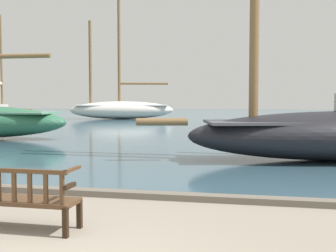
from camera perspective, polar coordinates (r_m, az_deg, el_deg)
name	(u,v)px	position (r m, az deg, el deg)	size (l,w,h in m)	color
harbor_water	(233,117)	(47.91, 8.77, 1.27)	(100.00, 80.00, 0.08)	#385666
quay_edge_kerb	(123,194)	(8.26, -6.18, -9.13)	(40.00, 0.30, 0.12)	#675F54
park_bench	(22,198)	(6.45, -19.20, -9.16)	(1.61, 0.54, 0.92)	black
sailboat_far_starboard	(122,108)	(40.54, -6.29, 2.39)	(10.26, 5.60, 11.60)	silver
sailboat_outer_port	(1,112)	(41.00, -21.69, 1.79)	(2.87, 7.60, 9.45)	brown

